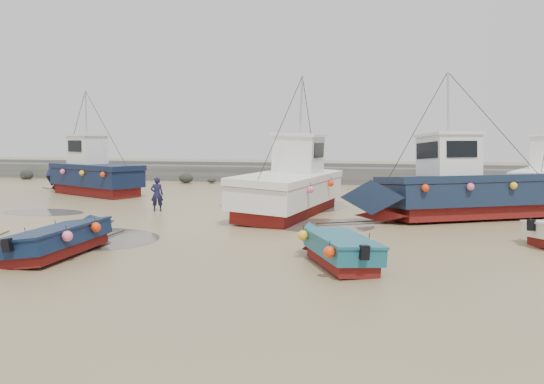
{
  "coord_description": "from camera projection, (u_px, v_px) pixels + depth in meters",
  "views": [
    {
      "loc": [
        6.48,
        -17.66,
        3.51
      ],
      "look_at": [
        1.73,
        1.88,
        1.4
      ],
      "focal_mm": 35.0,
      "sensor_mm": 36.0,
      "label": 1
    }
  ],
  "objects": [
    {
      "name": "cabin_boat_2",
      "position": [
        458.0,
        188.0,
        22.53
      ],
      "size": [
        10.26,
        6.61,
        6.22
      ],
      "rotation": [
        0.0,
        0.0,
        2.06
      ],
      "color": "maroon",
      "rests_on": "ground"
    },
    {
      "name": "ground",
      "position": [
        213.0,
        235.0,
        18.96
      ],
      "size": [
        120.0,
        120.0,
        0.0
      ],
      "primitive_type": "plane",
      "color": "tan",
      "rests_on": "ground"
    },
    {
      "name": "puddle_a",
      "position": [
        87.0,
        239.0,
        18.26
      ],
      "size": [
        5.08,
        5.08,
        0.01
      ],
      "primitive_type": "cylinder",
      "color": "#524D41",
      "rests_on": "ground"
    },
    {
      "name": "cabin_boat_1",
      "position": [
        293.0,
        185.0,
        24.26
      ],
      "size": [
        4.12,
        11.28,
        6.22
      ],
      "rotation": [
        0.0,
        0.0,
        -0.14
      ],
      "color": "maroon",
      "rests_on": "ground"
    },
    {
      "name": "dinghy_1",
      "position": [
        64.0,
        235.0,
        15.94
      ],
      "size": [
        2.24,
        6.16,
        1.43
      ],
      "rotation": [
        0.0,
        0.0,
        0.03
      ],
      "color": "maroon",
      "rests_on": "ground"
    },
    {
      "name": "puddle_b",
      "position": [
        322.0,
        225.0,
        20.97
      ],
      "size": [
        4.12,
        4.12,
        0.01
      ],
      "primitive_type": "cylinder",
      "color": "#524D41",
      "rests_on": "ground"
    },
    {
      "name": "seawall",
      "position": [
        313.0,
        175.0,
        40.13
      ],
      "size": [
        60.0,
        4.92,
        1.5
      ],
      "color": "#60605C",
      "rests_on": "ground"
    },
    {
      "name": "dinghy_2",
      "position": [
        336.0,
        244.0,
        14.61
      ],
      "size": [
        2.89,
        4.79,
        1.43
      ],
      "rotation": [
        0.0,
        0.0,
        0.47
      ],
      "color": "maroon",
      "rests_on": "ground"
    },
    {
      "name": "puddle_d",
      "position": [
        283.0,
        205.0,
        27.29
      ],
      "size": [
        6.59,
        6.59,
        0.01
      ],
      "primitive_type": "cylinder",
      "color": "#524D41",
      "rests_on": "ground"
    },
    {
      "name": "cabin_boat_0",
      "position": [
        90.0,
        172.0,
        32.15
      ],
      "size": [
        9.28,
        5.35,
        6.22
      ],
      "rotation": [
        0.0,
        0.0,
        1.14
      ],
      "color": "maroon",
      "rests_on": "ground"
    },
    {
      "name": "person",
      "position": [
        157.0,
        211.0,
        24.93
      ],
      "size": [
        0.7,
        0.63,
        1.61
      ],
      "primitive_type": "imported",
      "rotation": [
        0.0,
        0.0,
        3.66
      ],
      "color": "#151535",
      "rests_on": "ground"
    },
    {
      "name": "puddle_c",
      "position": [
        42.0,
        212.0,
        24.62
      ],
      "size": [
        4.12,
        4.12,
        0.01
      ],
      "primitive_type": "cylinder",
      "color": "#524D41",
      "rests_on": "ground"
    }
  ]
}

